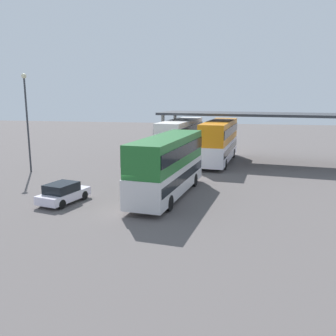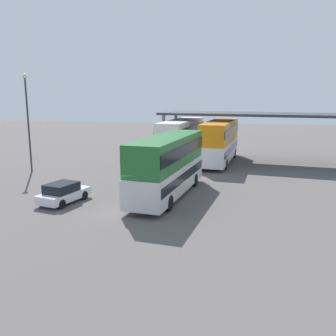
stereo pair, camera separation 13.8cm
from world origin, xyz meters
name	(u,v)px [view 1 (the left image)]	position (x,y,z in m)	size (l,w,h in m)	color
ground_plane	(134,211)	(0.00, 0.00, 0.00)	(140.00, 140.00, 0.00)	#585352
double_decker_main	(168,164)	(1.39, 3.76, 2.30)	(3.72, 10.58, 4.20)	silver
parked_hatchback	(63,193)	(-5.05, 0.78, 0.67)	(2.50, 3.91, 1.35)	silver
double_decker_near_canopy	(181,138)	(0.06, 18.01, 2.38)	(3.64, 11.61, 4.35)	navy
double_decker_mid_row	(219,140)	(4.21, 17.42, 2.37)	(3.58, 11.33, 4.33)	white
depot_canopy	(268,116)	(9.06, 18.16, 4.82)	(23.09, 8.51, 5.14)	#33353A
lamppost_tall	(27,112)	(-12.60, 9.34, 5.47)	(0.44, 0.44, 8.84)	#33353A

